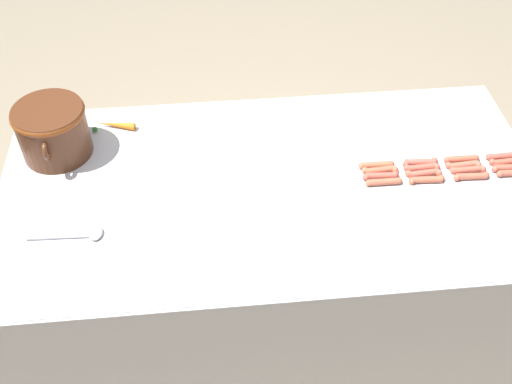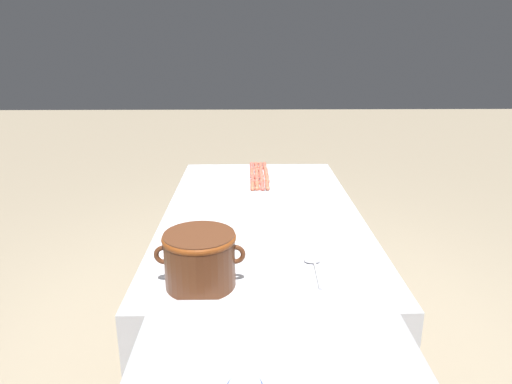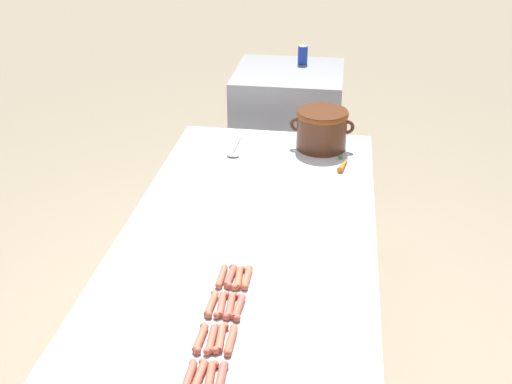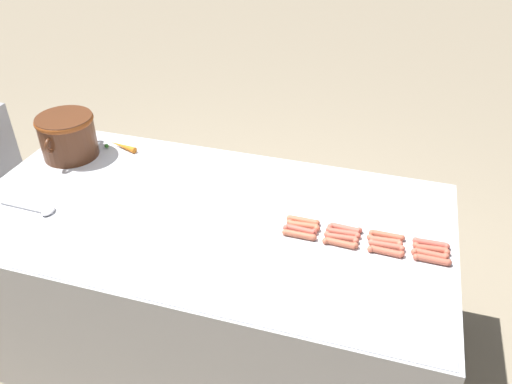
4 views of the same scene
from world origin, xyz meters
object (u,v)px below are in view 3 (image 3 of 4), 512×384
object	(u,v)px
hot_dog_1	(201,338)
hot_dog_5	(212,339)
hot_dog_7	(231,276)
carrot	(344,163)
soda_can	(303,55)
hot_dog_3	(222,276)
hot_dog_6	(221,305)
bean_pot	(322,127)
hot_dog_4	(199,376)
hot_dog_15	(247,277)
hot_dog_9	(221,338)
hot_dog_13	(231,340)
serving_spoon	(234,152)
back_cabinet	(287,142)
hot_dog_10	(230,306)
hot_dog_2	(211,304)
hot_dog_12	(221,379)
hot_dog_14	(239,307)
hot_dog_0	(189,377)
hot_dog_11	(239,278)
hot_dog_8	(210,378)

from	to	relation	value
hot_dog_1	hot_dog_5	xyz separation A→B (m)	(0.04, 0.00, 0.00)
hot_dog_7	carrot	size ratio (longest dim) A/B	0.80
hot_dog_1	soda_can	distance (m)	2.55
hot_dog_3	hot_dog_6	distance (m)	0.17
hot_dog_6	bean_pot	bearing A→B (deg)	78.92
hot_dog_4	hot_dog_15	world-z (taller)	same
hot_dog_3	carrot	size ratio (longest dim) A/B	0.80
hot_dog_9	hot_dog_13	distance (m)	0.04
hot_dog_6	carrot	bearing A→B (deg)	71.29
hot_dog_6	hot_dog_13	distance (m)	0.19
hot_dog_3	serving_spoon	xyz separation A→B (m)	(-0.15, 1.12, -0.01)
back_cabinet	hot_dog_5	size ratio (longest dim) A/B	7.07
serving_spoon	hot_dog_6	bearing A→B (deg)	-81.88
hot_dog_9	hot_dog_10	distance (m)	0.17
hot_dog_3	hot_dog_2	bearing A→B (deg)	-91.41
bean_pot	back_cabinet	bearing A→B (deg)	108.33
hot_dog_10	serving_spoon	world-z (taller)	hot_dog_10
hot_dog_12	hot_dog_14	xyz separation A→B (m)	(-0.00, 0.34, 0.00)
hot_dog_3	back_cabinet	bearing A→B (deg)	88.41
hot_dog_6	hot_dog_9	distance (m)	0.17
hot_dog_3	bean_pot	size ratio (longest dim) A/B	0.41
hot_dog_0	hot_dog_4	size ratio (longest dim) A/B	1.00
hot_dog_4	hot_dog_6	size ratio (longest dim) A/B	1.00
hot_dog_15	carrot	bearing A→B (deg)	71.63
hot_dog_7	bean_pot	bearing A→B (deg)	77.56
hot_dog_0	hot_dog_2	size ratio (longest dim) A/B	1.00
hot_dog_10	hot_dog_14	xyz separation A→B (m)	(0.03, -0.00, 0.00)
hot_dog_5	hot_dog_15	size ratio (longest dim) A/B	1.00
back_cabinet	hot_dog_12	world-z (taller)	back_cabinet
hot_dog_13	hot_dog_14	size ratio (longest dim) A/B	1.00
hot_dog_4	hot_dog_14	distance (m)	0.35
hot_dog_10	hot_dog_11	distance (m)	0.17
hot_dog_1	hot_dog_3	distance (m)	0.34
hot_dog_1	hot_dog_9	bearing A→B (deg)	8.41
hot_dog_3	hot_dog_9	distance (m)	0.34
hot_dog_8	bean_pot	bearing A→B (deg)	82.07
hot_dog_1	hot_dog_10	xyz separation A→B (m)	(0.07, 0.18, 0.00)
back_cabinet	hot_dog_13	distance (m)	2.40
hot_dog_0	serving_spoon	xyz separation A→B (m)	(-0.15, 1.64, -0.01)
hot_dog_7	hot_dog_12	world-z (taller)	same
hot_dog_7	hot_dog_13	size ratio (longest dim) A/B	1.00
bean_pot	hot_dog_1	bearing A→B (deg)	-101.08
bean_pot	soda_can	bearing A→B (deg)	101.01
hot_dog_3	hot_dog_4	distance (m)	0.51
hot_dog_9	hot_dog_15	bearing A→B (deg)	84.21
hot_dog_7	hot_dog_4	bearing A→B (deg)	-90.36
bean_pot	carrot	bearing A→B (deg)	-58.29
hot_dog_3	hot_dog_13	bearing A→B (deg)	-73.90
hot_dog_11	hot_dog_13	distance (m)	0.34
hot_dog_11	hot_dog_0	bearing A→B (deg)	-97.33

